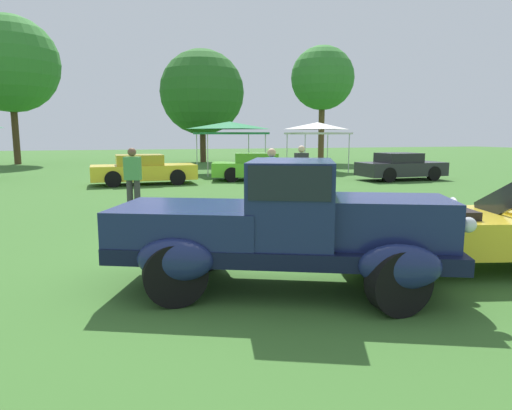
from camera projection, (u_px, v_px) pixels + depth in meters
name	position (u px, v px, depth m)	size (l,w,h in m)	color
ground_plane	(256.00, 279.00, 6.42)	(120.00, 120.00, 0.00)	#386628
feature_pickup_truck	(285.00, 225.00, 5.88)	(4.53, 3.09, 1.70)	black
neighbor_convertible	(486.00, 230.00, 6.96)	(4.78, 2.78, 1.40)	yellow
show_car_yellow	(143.00, 170.00, 18.70)	(4.21, 1.80, 1.22)	yellow
show_car_lime	(259.00, 167.00, 20.38)	(4.56, 2.72, 1.22)	#60C62D
show_car_charcoal	(401.00, 167.00, 20.49)	(3.87, 1.75, 1.22)	#28282D
spectator_near_truck	(133.00, 178.00, 11.79)	(0.46, 0.38, 1.69)	#383838
spectator_between_cars	(272.00, 180.00, 11.34)	(0.32, 0.44, 1.69)	#9E998E
spectator_by_row	(301.00, 170.00, 14.30)	(0.41, 0.26, 1.69)	#7F7056
canopy_tent_center_field	(230.00, 127.00, 23.74)	(3.30, 3.30, 2.71)	#B7B7BC
canopy_tent_right_field	(317.00, 128.00, 25.09)	(2.86, 2.86, 2.71)	#B7B7BC
treeline_mid_left	(10.00, 64.00, 30.61)	(6.44, 6.44, 9.97)	#47331E
treeline_center	(202.00, 92.00, 33.40)	(6.16, 6.16, 8.20)	#47331E
treeline_mid_right	(322.00, 79.00, 33.31)	(4.63, 4.63, 8.46)	brown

